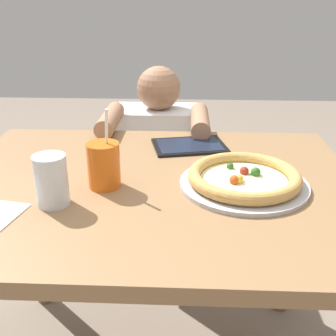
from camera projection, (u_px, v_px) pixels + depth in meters
name	position (u px, v px, depth m)	size (l,w,h in m)	color
dining_table	(152.00, 217.00, 1.21)	(1.17, 0.90, 0.75)	#936D47
pizza_near	(244.00, 179.00, 1.12)	(0.35, 0.35, 0.05)	#B7B7BC
drink_cup_colored	(104.00, 165.00, 1.11)	(0.09, 0.09, 0.22)	orange
water_cup_clear	(51.00, 180.00, 1.01)	(0.08, 0.08, 0.13)	silver
tablet	(189.00, 146.00, 1.42)	(0.27, 0.22, 0.01)	black
diner_seated	(159.00, 180.00, 1.93)	(0.41, 0.52, 0.95)	#333847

